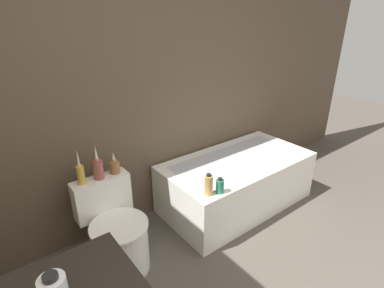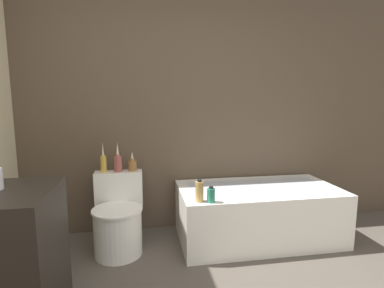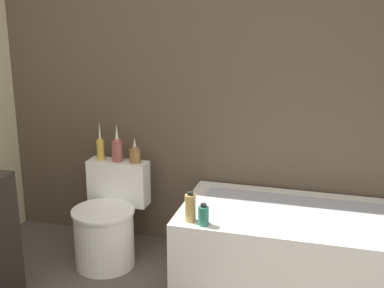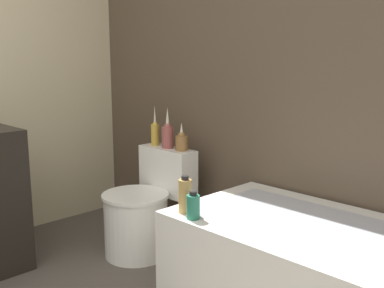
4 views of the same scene
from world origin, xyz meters
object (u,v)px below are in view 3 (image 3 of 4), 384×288
toilet (108,224)px  shampoo_bottle_tall (190,208)px  vase_gold (100,147)px  shampoo_bottle_short (203,215)px  vase_silver (117,149)px  vase_bronze (135,154)px  bathtub (298,249)px

toilet → shampoo_bottle_tall: bearing=-22.0°
vase_gold → shampoo_bottle_short: bearing=-30.4°
vase_silver → shampoo_bottle_short: size_ratio=2.01×
vase_gold → vase_bronze: size_ratio=1.50×
vase_gold → vase_bronze: 0.27m
toilet → vase_gold: bearing=120.9°
vase_silver → vase_bronze: size_ratio=1.48×
bathtub → shampoo_bottle_short: 0.71m
toilet → vase_bronze: vase_bronze is taller
vase_gold → vase_silver: bearing=-0.4°
bathtub → vase_silver: 1.43m
vase_gold → vase_silver: (0.13, -0.00, 0.00)m
vase_bronze → vase_silver: bearing=-178.2°
shampoo_bottle_tall → shampoo_bottle_short: 0.10m
vase_bronze → shampoo_bottle_tall: vase_bronze is taller
vase_bronze → toilet: bearing=-120.5°
bathtub → vase_gold: vase_gold is taller
toilet → shampoo_bottle_short: bearing=-21.8°
toilet → shampoo_bottle_tall: 0.80m
vase_silver → shampoo_bottle_tall: size_ratio=1.45×
vase_bronze → shampoo_bottle_short: bearing=-39.8°
vase_gold → shampoo_bottle_short: vase_gold is taller
bathtub → shampoo_bottle_tall: 0.78m
vase_silver → shampoo_bottle_tall: vase_silver is taller
vase_gold → vase_bronze: vase_gold is taller
vase_gold → shampoo_bottle_tall: vase_gold is taller
bathtub → shampoo_bottle_tall: shampoo_bottle_tall is taller
shampoo_bottle_tall → shampoo_bottle_short: (0.09, -0.03, -0.03)m
vase_silver → shampoo_bottle_tall: (0.68, -0.49, -0.17)m
toilet → vase_bronze: 0.53m
vase_gold → shampoo_bottle_short: 1.07m
vase_bronze → shampoo_bottle_tall: size_ratio=0.98×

